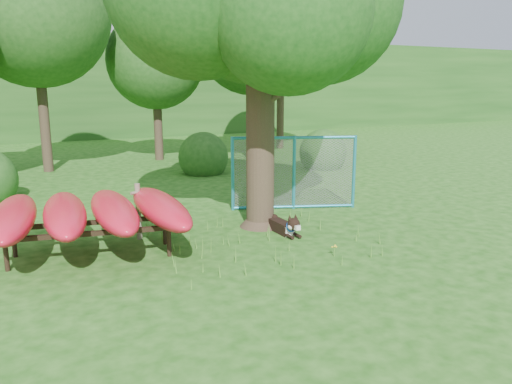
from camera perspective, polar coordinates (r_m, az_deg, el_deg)
name	(u,v)px	position (r m, az deg, el deg)	size (l,w,h in m)	color
ground	(275,257)	(9.49, 2.20, -7.42)	(80.00, 80.00, 0.00)	#184D0F
wooden_post	(138,210)	(10.65, -13.29, -2.01)	(0.32, 0.18, 1.19)	#6A6150
kayak_rack	(90,213)	(9.75, -18.49, -2.25)	(3.50, 3.75, 1.12)	black
husky_dog	(286,226)	(10.81, 3.41, -3.92)	(0.30, 1.17, 0.52)	black
fence_section	(294,173)	(12.87, 4.37, 2.21)	(3.06, 1.25, 3.16)	teal
wildflower_clump	(334,247)	(9.56, 8.96, -6.27)	(0.10, 0.09, 0.22)	#4F8C2E
bg_tree_b	(35,13)	(20.00, -23.97, 18.23)	(5.20, 5.20, 8.22)	#33261C
bg_tree_c	(155,61)	(21.63, -11.42, 14.48)	(4.00, 4.00, 6.12)	#33261C
bg_tree_d	(253,36)	(21.08, -0.35, 17.44)	(4.80, 4.80, 7.50)	#33261C
bg_tree_e	(281,40)	(25.14, 2.88, 16.93)	(4.60, 4.60, 7.55)	#33261C
shrub_right	(322,168)	(19.43, 7.60, 2.72)	(1.80, 1.80, 1.80)	#1D4C18
shrub_mid	(204,173)	(18.24, -5.99, 2.14)	(1.80, 1.80, 1.80)	#1D4C18
wooded_hillside	(73,86)	(36.07, -20.24, 11.25)	(80.00, 12.00, 6.00)	#1D4C18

